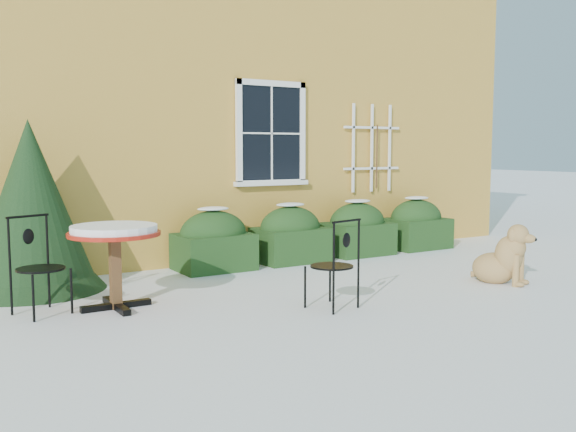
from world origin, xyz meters
TOP-DOWN VIEW (x-y plane):
  - ground at (0.00, 0.00)m, footprint 80.00×80.00m
  - house at (0.00, 7.00)m, footprint 12.40×8.40m
  - hedge_row at (1.65, 2.55)m, footprint 4.95×0.80m
  - evergreen_shrub at (-2.76, 2.49)m, footprint 1.73×1.73m
  - bistro_table at (-2.17, 1.04)m, footprint 0.99×0.99m
  - patio_chair_near at (-0.15, -0.21)m, footprint 0.53×0.52m
  - patio_chair_far at (-2.93, 1.25)m, footprint 0.59×0.58m
  - dog at (2.47, -0.29)m, footprint 0.67×0.90m

SIDE VIEW (x-z plane):
  - ground at x=0.00m, z-range 0.00..0.00m
  - dog at x=2.47m, z-range -0.08..0.73m
  - hedge_row at x=1.65m, z-range -0.05..0.86m
  - patio_chair_near at x=-0.15m, z-range 0.00..0.99m
  - patio_chair_far at x=-2.93m, z-range 0.00..1.04m
  - bistro_table at x=-2.17m, z-range 0.31..1.22m
  - evergreen_shrub at x=-2.76m, z-range -0.20..1.89m
  - house at x=0.00m, z-range 0.02..6.42m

